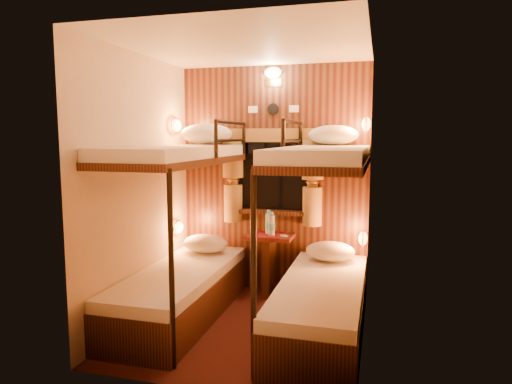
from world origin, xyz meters
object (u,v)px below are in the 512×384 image
(bunk_left, at_px, (180,258))
(bunk_right, at_px, (322,269))
(bottle_right, at_px, (272,225))
(bottle_left, at_px, (269,224))
(table, at_px, (269,257))

(bunk_left, relative_size, bunk_right, 1.00)
(bunk_left, distance_m, bottle_right, 1.03)
(bottle_right, bearing_deg, bottle_left, 122.46)
(bottle_right, bearing_deg, bunk_left, -132.49)
(bunk_right, bearing_deg, bunk_left, 180.00)
(bunk_right, xyz_separation_m, table, (-0.65, 0.78, -0.14))
(bunk_right, relative_size, bottle_right, 7.64)
(bunk_left, xyz_separation_m, table, (0.65, 0.78, -0.14))
(bunk_left, xyz_separation_m, bottle_left, (0.63, 0.82, 0.20))
(bunk_left, bearing_deg, bottle_left, 52.47)
(bunk_left, distance_m, table, 1.02)
(table, relative_size, bottle_right, 2.63)
(table, relative_size, bottle_left, 2.59)
(bunk_right, height_order, table, bunk_right)
(bunk_left, height_order, bottle_right, bunk_left)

